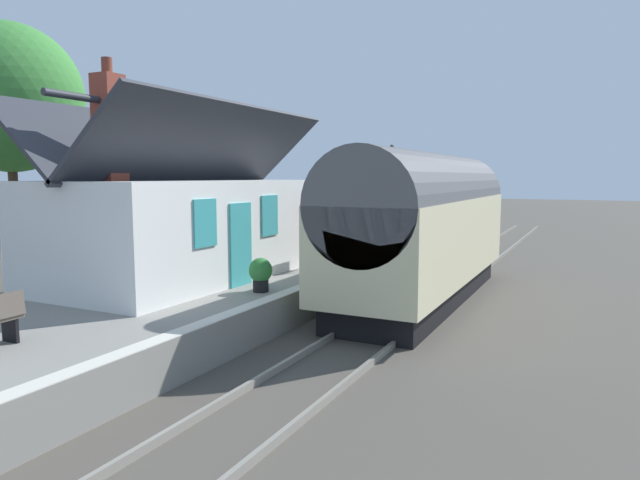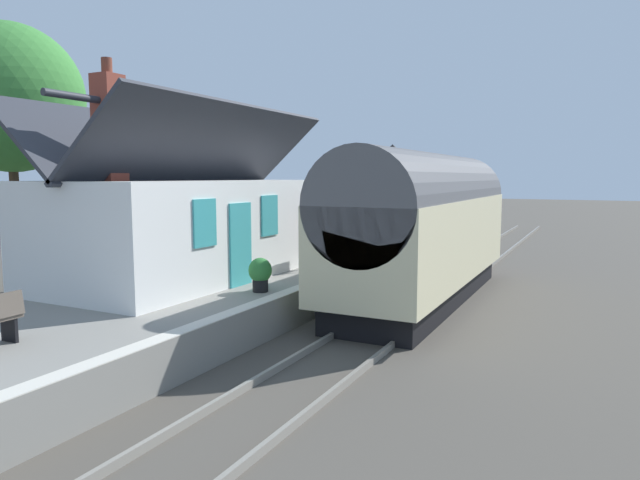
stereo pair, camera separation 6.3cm
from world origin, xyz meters
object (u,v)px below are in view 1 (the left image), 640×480
tree_far_right (8,98)px  planter_by_door (359,245)px  planter_bench_right (358,226)px  planter_bench_left (259,243)px  station_sign_board (328,230)px  bench_mid_platform (379,230)px  bench_platform_end (402,223)px  lamp_post_platform (391,176)px  planter_edge_near (438,227)px  planter_edge_far (292,232)px  train (425,225)px  planter_corner_building (261,273)px  station_building (181,224)px  bench_by_lamp (343,237)px

tree_far_right → planter_by_door: bearing=-50.7°
planter_bench_right → planter_bench_left: size_ratio=1.13×
planter_bench_right → station_sign_board: bearing=-162.4°
bench_mid_platform → bench_platform_end: 3.93m
lamp_post_platform → station_sign_board: size_ratio=2.55×
planter_edge_near → lamp_post_platform: lamp_post_platform is taller
planter_edge_far → station_sign_board: size_ratio=0.57×
planter_bench_left → lamp_post_platform: bearing=-45.3°
planter_edge_near → train: bearing=-167.3°
planter_edge_near → planter_corner_building: (-15.99, 0.13, 0.17)m
planter_edge_near → planter_bench_right: (-2.36, 3.26, 0.12)m
bench_mid_platform → planter_corner_building: 11.39m
station_building → station_sign_board: station_building is taller
station_building → bench_by_lamp: bearing=-11.0°
planter_by_door → planter_bench_right: 6.91m
station_sign_board → planter_edge_near: bearing=-0.6°
planter_bench_right → lamp_post_platform: lamp_post_platform is taller
train → planter_edge_far: train is taller
bench_mid_platform → station_sign_board: station_sign_board is taller
station_building → planter_edge_near: size_ratio=8.52×
train → planter_by_door: (2.60, 3.14, -1.03)m
planter_by_door → station_sign_board: 3.66m
planter_corner_building → planter_bench_right: planter_corner_building is taller
train → bench_mid_platform: size_ratio=7.46×
planter_bench_left → station_sign_board: station_sign_board is taller
train → planter_bench_right: size_ratio=13.78×
planter_bench_right → planter_bench_left: (-7.71, 0.71, -0.06)m
tree_far_right → planter_corner_building: bearing=-91.0°
lamp_post_platform → tree_far_right: tree_far_right is taller
planter_corner_building → station_sign_board: (3.73, -0.01, 0.73)m
bench_mid_platform → planter_edge_far: planter_edge_far is taller
bench_mid_platform → tree_far_right: tree_far_right is taller
train → planter_bench_right: (8.98, 5.80, -0.95)m
station_building → bench_mid_platform: 10.90m
train → planter_corner_building: (-4.65, 2.68, -0.89)m
planter_by_door → planter_edge_far: planter_edge_far is taller
planter_edge_far → bench_mid_platform: bearing=-52.3°
train → tree_far_right: tree_far_right is taller
planter_edge_far → lamp_post_platform: lamp_post_platform is taller
planter_bench_right → station_sign_board: size_ratio=0.48×
bench_platform_end → planter_bench_right: bench_platform_end is taller
planter_edge_far → lamp_post_platform: (0.59, -4.10, 2.33)m
planter_corner_building → planter_by_door: (7.25, 0.46, -0.14)m
bench_mid_platform → planter_by_door: size_ratio=1.51×
train → station_sign_board: (-0.92, 2.67, -0.16)m
planter_by_door → planter_bench_right: bearing=22.7°
train → station_sign_board: bearing=109.1°
planter_edge_near → bench_platform_end: bearing=115.0°
bench_by_lamp → planter_edge_far: (0.94, 2.73, -0.04)m
planter_bench_right → planter_bench_left: planter_bench_right is taller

